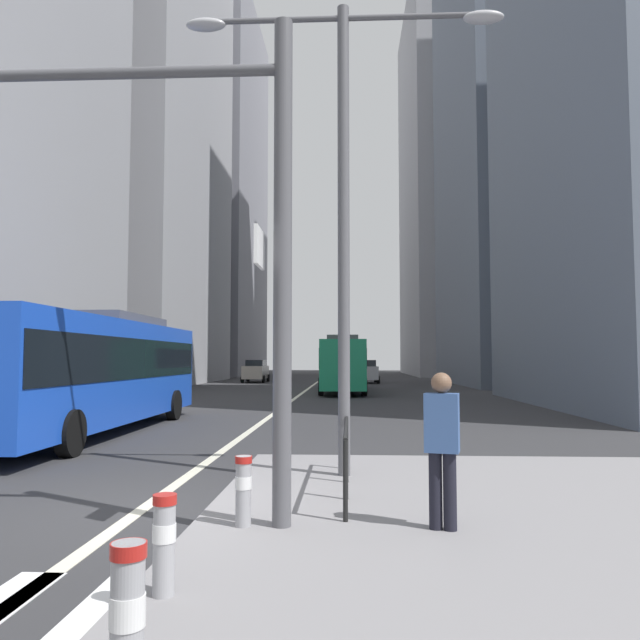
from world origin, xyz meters
name	(u,v)px	position (x,y,z in m)	size (l,w,h in m)	color
ground_plane	(288,403)	(0.00, 20.00, 0.00)	(160.00, 160.00, 0.00)	#303033
median_island	(580,532)	(5.50, -1.00, 0.07)	(9.00, 10.00, 0.15)	gray
lane_centre_line	(304,391)	(0.00, 30.00, 0.01)	(0.20, 80.00, 0.01)	beige
office_tower_left_mid	(129,125)	(-16.00, 41.73, 22.05)	(13.37, 22.66, 44.10)	#9E9EA3
office_tower_left_far	(205,192)	(-16.00, 68.80, 23.76)	(13.40, 23.15, 47.51)	gray
office_tower_right_mid	(517,78)	(17.00, 42.26, 25.65)	(11.19, 20.51, 51.30)	slate
office_tower_right_far	(458,186)	(17.00, 70.29, 24.47)	(13.24, 25.48, 48.94)	#9E9EA3
city_bus_blue_oncoming	(93,367)	(-4.27, 8.29, 1.84)	(2.77, 12.15, 3.40)	blue
city_bus_red_receding	(342,362)	(2.38, 29.26, 1.84)	(2.87, 11.38, 3.40)	#198456
car_oncoming_mid	(256,371)	(-5.39, 44.76, 0.99)	(2.06, 4.14, 1.94)	#B2A899
car_receding_near	(366,371)	(4.22, 43.32, 0.99)	(2.18, 4.09, 1.94)	silver
traffic_signal_gantry	(106,188)	(-0.08, -1.21, 4.13)	(6.41, 0.65, 6.00)	#515156
street_lamp_post	(343,170)	(2.76, 1.89, 5.28)	(5.50, 0.32, 8.00)	#56565B
bollard_front	(127,622)	(1.67, -5.00, 0.67)	(0.20, 0.20, 0.94)	#99999E
bollard_left	(164,539)	(1.33, -3.28, 0.60)	(0.20, 0.20, 0.81)	#99999E
bollard_right	(243,487)	(1.63, -1.22, 0.60)	(0.20, 0.20, 0.80)	#99999E
pedestrian_railing	(346,442)	(2.80, 0.76, 0.85)	(0.06, 3.51, 0.98)	black
pedestrian_waiting	(442,441)	(3.90, -1.25, 1.14)	(0.43, 0.33, 1.76)	black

